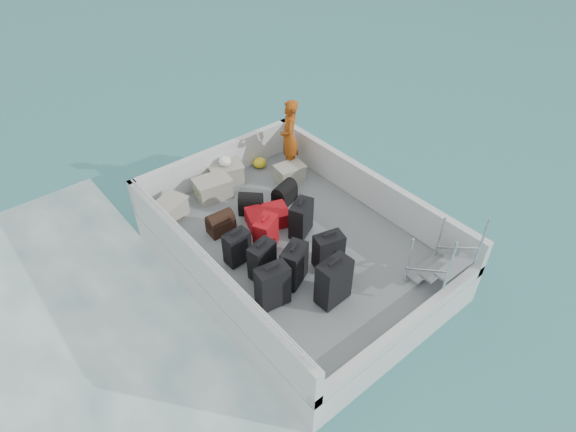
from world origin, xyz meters
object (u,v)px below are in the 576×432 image
at_px(suitcase_5, 266,234).
at_px(suitcase_8, 268,217).
at_px(suitcase_0, 273,287).
at_px(crate_0, 170,210).
at_px(suitcase_3, 333,282).
at_px(suitcase_7, 301,219).
at_px(crate_3, 290,174).
at_px(crate_2, 226,174).
at_px(crate_1, 213,189).
at_px(suitcase_1, 262,260).
at_px(suitcase_4, 294,265).
at_px(suitcase_2, 237,248).
at_px(suitcase_6, 328,251).
at_px(passenger, 289,137).

height_order(suitcase_5, suitcase_8, suitcase_5).
height_order(suitcase_0, crate_0, suitcase_0).
bearing_deg(suitcase_3, suitcase_7, 64.17).
bearing_deg(crate_3, suitcase_0, -134.12).
distance_m(suitcase_3, suitcase_5, 1.54).
distance_m(crate_2, crate_3, 1.26).
bearing_deg(suitcase_5, suitcase_8, 24.18).
bearing_deg(suitcase_0, crate_1, 83.89).
bearing_deg(crate_1, suitcase_8, -75.72).
xyz_separation_m(suitcase_0, suitcase_3, (0.73, -0.51, 0.02)).
distance_m(suitcase_7, crate_2, 2.12).
distance_m(suitcase_1, crate_0, 2.23).
bearing_deg(suitcase_4, crate_1, 60.82).
xyz_separation_m(suitcase_0, suitcase_5, (0.66, 1.03, -0.06)).
xyz_separation_m(suitcase_1, suitcase_2, (-0.12, 0.50, -0.02)).
height_order(suitcase_7, crate_0, suitcase_7).
distance_m(suitcase_4, crate_3, 2.73).
bearing_deg(suitcase_6, passenger, 77.96).
height_order(suitcase_5, suitcase_7, suitcase_7).
bearing_deg(crate_1, suitcase_4, -94.43).
bearing_deg(crate_3, suitcase_4, -128.25).
distance_m(suitcase_0, passenger, 3.58).
relative_size(suitcase_1, crate_0, 1.12).
bearing_deg(crate_2, suitcase_8, -95.28).
height_order(suitcase_2, suitcase_7, suitcase_7).
height_order(suitcase_0, crate_3, suitcase_0).
bearing_deg(crate_3, crate_2, 143.46).
bearing_deg(crate_2, suitcase_7, -86.20).
bearing_deg(suitcase_0, crate_0, 102.83).
height_order(suitcase_0, suitcase_6, suitcase_0).
bearing_deg(suitcase_3, suitcase_0, 142.18).
height_order(crate_1, crate_2, crate_1).
xyz_separation_m(suitcase_0, crate_0, (-0.20, 2.75, -0.19)).
bearing_deg(suitcase_1, suitcase_3, -78.02).
bearing_deg(crate_2, crate_0, -168.28).
relative_size(suitcase_4, suitcase_6, 1.08).
bearing_deg(crate_3, suitcase_3, -117.99).
height_order(suitcase_0, passenger, passenger).
bearing_deg(suitcase_3, suitcase_2, 108.81).
relative_size(suitcase_5, suitcase_8, 0.84).
bearing_deg(suitcase_5, suitcase_3, -113.21).
distance_m(suitcase_3, suitcase_6, 0.72).
bearing_deg(crate_0, suitcase_2, -79.78).
bearing_deg(suitcase_2, crate_0, 97.51).
xyz_separation_m(suitcase_7, passenger, (1.10, 1.65, 0.44)).
height_order(suitcase_1, suitcase_4, suitcase_4).
distance_m(crate_1, crate_3, 1.56).
bearing_deg(suitcase_8, crate_1, 34.05).
height_order(suitcase_7, suitcase_8, suitcase_7).
bearing_deg(suitcase_2, suitcase_3, -71.12).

